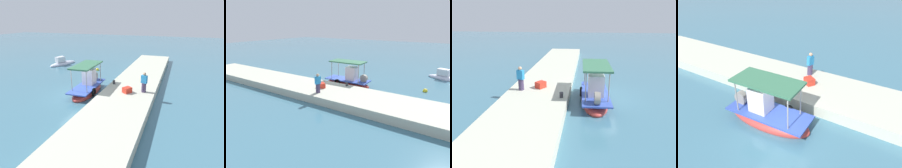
% 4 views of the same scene
% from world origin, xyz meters
% --- Properties ---
extents(ground_plane, '(120.00, 120.00, 0.00)m').
position_xyz_m(ground_plane, '(0.00, 0.00, 0.00)').
color(ground_plane, '#417185').
extents(dock_quay, '(36.00, 4.40, 0.71)m').
position_xyz_m(dock_quay, '(0.00, -4.58, 0.35)').
color(dock_quay, beige).
rests_on(dock_quay, ground_plane).
extents(main_fishing_boat, '(5.12, 2.10, 3.05)m').
position_xyz_m(main_fishing_boat, '(1.33, -0.57, 0.51)').
color(main_fishing_boat, '#C03D36').
rests_on(main_fishing_boat, ground_plane).
extents(fisherman_near_bollard, '(0.48, 0.54, 1.72)m').
position_xyz_m(fisherman_near_bollard, '(1.31, -5.83, 1.49)').
color(fisherman_near_bollard, '#423656').
rests_on(fisherman_near_bollard, dock_quay).
extents(mooring_bollard, '(0.24, 0.24, 0.36)m').
position_xyz_m(mooring_bollard, '(2.43, -2.79, 0.88)').
color(mooring_bollard, '#2D2D33').
rests_on(mooring_bollard, dock_quay).
extents(cargo_crate, '(0.87, 0.84, 0.47)m').
position_xyz_m(cargo_crate, '(0.70, -4.54, 0.94)').
color(cargo_crate, red).
rests_on(cargo_crate, dock_quay).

